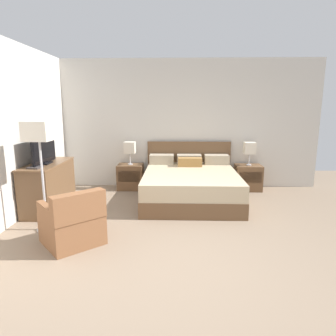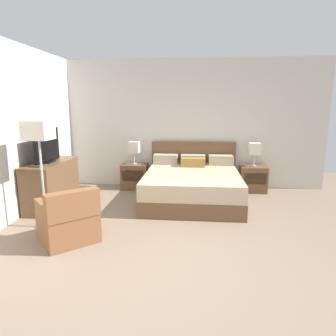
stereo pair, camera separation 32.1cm
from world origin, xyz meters
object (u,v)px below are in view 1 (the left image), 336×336
(table_lamp_left, at_px, (130,148))
(floor_lamp, at_px, (39,138))
(armchair_by_window, at_px, (73,224))
(dresser, at_px, (49,185))
(table_lamp_right, at_px, (250,148))
(tv, at_px, (44,147))
(nightstand_left, at_px, (131,177))
(bed, at_px, (190,184))
(nightstand_right, at_px, (248,178))
(book_red_cover, at_px, (35,167))

(table_lamp_left, bearing_deg, floor_lamp, -111.57)
(floor_lamp, bearing_deg, armchair_by_window, -37.98)
(dresser, bearing_deg, table_lamp_right, 19.41)
(table_lamp_right, bearing_deg, tv, -159.63)
(nightstand_left, bearing_deg, dresser, -132.78)
(bed, xyz_separation_m, table_lamp_left, (-1.29, 0.75, 0.61))
(table_lamp_right, distance_m, floor_lamp, 4.19)
(nightstand_right, xyz_separation_m, floor_lamp, (-3.49, -2.29, 1.09))
(bed, height_order, book_red_cover, bed)
(nightstand_left, relative_size, dresser, 0.42)
(bed, xyz_separation_m, book_red_cover, (-2.53, -1.04, 0.53))
(dresser, bearing_deg, armchair_by_window, -56.70)
(nightstand_left, xyz_separation_m, nightstand_right, (2.58, 0.00, 0.00))
(table_lamp_left, xyz_separation_m, armchair_by_window, (-0.34, -2.72, -0.63))
(table_lamp_right, bearing_deg, nightstand_right, -90.00)
(armchair_by_window, relative_size, floor_lamp, 0.60)
(tv, xyz_separation_m, floor_lamp, (0.34, -0.87, 0.25))
(table_lamp_left, distance_m, armchair_by_window, 2.82)
(table_lamp_left, relative_size, table_lamp_right, 1.00)
(armchair_by_window, bearing_deg, dresser, 123.30)
(nightstand_left, height_order, table_lamp_left, table_lamp_left)
(nightstand_left, relative_size, table_lamp_right, 1.11)
(bed, xyz_separation_m, tv, (-2.54, -0.67, 0.81))
(nightstand_left, xyz_separation_m, tv, (-1.24, -1.42, 0.85))
(dresser, distance_m, tv, 0.70)
(table_lamp_left, height_order, book_red_cover, table_lamp_left)
(table_lamp_left, bearing_deg, table_lamp_right, 0.00)
(table_lamp_right, height_order, floor_lamp, floor_lamp)
(table_lamp_right, distance_m, book_red_cover, 4.22)
(tv, bearing_deg, nightstand_left, 48.75)
(armchair_by_window, bearing_deg, book_red_cover, 133.86)
(table_lamp_right, distance_m, armchair_by_window, 4.05)
(nightstand_right, relative_size, table_lamp_right, 1.11)
(armchair_by_window, distance_m, floor_lamp, 1.30)
(nightstand_left, bearing_deg, table_lamp_right, 0.03)
(nightstand_left, height_order, nightstand_right, same)
(nightstand_left, bearing_deg, floor_lamp, -111.58)
(nightstand_right, xyz_separation_m, tv, (-3.83, -1.42, 0.85))
(bed, height_order, tv, tv)
(dresser, height_order, tv, tv)
(nightstand_right, bearing_deg, floor_lamp, -146.75)
(nightstand_right, bearing_deg, bed, -149.97)
(tv, height_order, armchair_by_window, tv)
(table_lamp_left, distance_m, tv, 1.90)
(nightstand_right, bearing_deg, armchair_by_window, -137.05)
(bed, xyz_separation_m, floor_lamp, (-2.20, -1.54, 1.06))
(bed, relative_size, nightstand_right, 3.79)
(table_lamp_right, height_order, armchair_by_window, table_lamp_right)
(bed, height_order, floor_lamp, floor_lamp)
(book_red_cover, bearing_deg, floor_lamp, -55.79)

